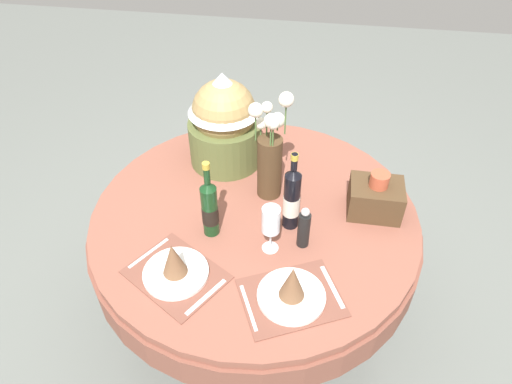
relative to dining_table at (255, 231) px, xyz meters
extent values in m
plane|color=slate|center=(0.00, 0.00, -0.60)|extent=(8.00, 8.00, 0.00)
cylinder|color=brown|center=(0.00, 0.00, 0.10)|extent=(1.37, 1.37, 0.04)
cylinder|color=brown|center=(0.00, 0.00, 0.01)|extent=(1.39, 1.39, 0.14)
cylinder|color=black|center=(0.00, 0.00, -0.25)|extent=(0.12, 0.12, 0.65)
cylinder|color=black|center=(0.00, 0.00, -0.59)|extent=(0.66, 0.66, 0.03)
cube|color=brown|center=(-0.23, -0.38, 0.12)|extent=(0.43, 0.40, 0.00)
cylinder|color=white|center=(-0.23, -0.38, 0.13)|extent=(0.24, 0.24, 0.02)
cone|color=brown|center=(-0.23, -0.38, 0.21)|extent=(0.09, 0.09, 0.14)
cube|color=silver|center=(-0.36, -0.30, 0.12)|extent=(0.11, 0.17, 0.00)
cube|color=silver|center=(-0.10, -0.46, 0.12)|extent=(0.11, 0.17, 0.00)
cube|color=brown|center=(0.20, -0.41, 0.12)|extent=(0.42, 0.38, 0.00)
cylinder|color=white|center=(0.20, -0.41, 0.13)|extent=(0.24, 0.24, 0.02)
cone|color=brown|center=(0.20, -0.41, 0.21)|extent=(0.09, 0.09, 0.14)
cube|color=silver|center=(0.06, -0.48, 0.12)|extent=(0.09, 0.18, 0.00)
cube|color=silver|center=(0.34, -0.34, 0.12)|extent=(0.10, 0.18, 0.00)
cylinder|color=#47331E|center=(0.04, 0.13, 0.26)|extent=(0.10, 0.10, 0.28)
sphere|color=silver|center=(0.00, 0.15, 0.46)|extent=(0.05, 0.05, 0.05)
cylinder|color=#4C7038|center=(0.00, 0.15, 0.42)|extent=(0.01, 0.01, 0.04)
sphere|color=silver|center=(0.10, 0.18, 0.56)|extent=(0.06, 0.06, 0.06)
cylinder|color=#4C7038|center=(0.10, 0.18, 0.47)|extent=(0.01, 0.01, 0.14)
sphere|color=silver|center=(0.02, 0.16, 0.53)|extent=(0.05, 0.05, 0.05)
cylinder|color=#4C7038|center=(0.02, 0.16, 0.46)|extent=(0.01, 0.01, 0.12)
sphere|color=silver|center=(-0.01, 0.11, 0.54)|extent=(0.06, 0.06, 0.06)
cylinder|color=#4C7038|center=(-0.01, 0.11, 0.46)|extent=(0.01, 0.01, 0.12)
sphere|color=silver|center=(0.06, 0.09, 0.51)|extent=(0.05, 0.05, 0.05)
cylinder|color=#4C7038|center=(0.06, 0.09, 0.45)|extent=(0.01, 0.01, 0.09)
sphere|color=silver|center=(0.06, 0.20, 0.45)|extent=(0.06, 0.06, 0.06)
cylinder|color=#4C7038|center=(0.06, 0.20, 0.42)|extent=(0.01, 0.01, 0.03)
sphere|color=silver|center=(0.05, 0.09, 0.52)|extent=(0.06, 0.06, 0.06)
cylinder|color=#4C7038|center=(0.05, 0.09, 0.45)|extent=(0.01, 0.01, 0.09)
cylinder|color=#143819|center=(-0.15, -0.14, 0.23)|extent=(0.06, 0.06, 0.23)
cylinder|color=black|center=(-0.15, -0.14, 0.22)|extent=(0.07, 0.07, 0.08)
cone|color=#143819|center=(-0.15, -0.14, 0.36)|extent=(0.06, 0.06, 0.03)
cylinder|color=#143819|center=(-0.15, -0.14, 0.42)|extent=(0.02, 0.02, 0.09)
cylinder|color=#B29933|center=(-0.15, -0.14, 0.45)|extent=(0.03, 0.03, 0.02)
cylinder|color=black|center=(0.15, -0.05, 0.25)|extent=(0.07, 0.07, 0.26)
cylinder|color=silver|center=(0.15, -0.05, 0.23)|extent=(0.07, 0.07, 0.09)
cone|color=black|center=(0.15, -0.05, 0.39)|extent=(0.07, 0.07, 0.03)
cylinder|color=black|center=(0.15, -0.05, 0.44)|extent=(0.02, 0.02, 0.07)
cylinder|color=#B29933|center=(0.15, -0.05, 0.46)|extent=(0.03, 0.03, 0.02)
cylinder|color=silver|center=(0.09, -0.19, 0.12)|extent=(0.06, 0.06, 0.00)
cylinder|color=silver|center=(0.09, -0.19, 0.17)|extent=(0.01, 0.01, 0.10)
cylinder|color=silver|center=(0.09, -0.19, 0.27)|extent=(0.07, 0.07, 0.11)
cylinder|color=black|center=(0.21, -0.15, 0.20)|extent=(0.05, 0.05, 0.16)
sphere|color=#B7B7BC|center=(0.21, -0.15, 0.29)|extent=(0.03, 0.03, 0.03)
cylinder|color=#566033|center=(-0.19, 0.34, 0.22)|extent=(0.34, 0.34, 0.21)
sphere|color=#9E7F4C|center=(-0.19, 0.34, 0.39)|extent=(0.29, 0.29, 0.29)
cone|color=silver|center=(-0.19, 0.34, 0.48)|extent=(0.32, 0.32, 0.18)
cube|color=#47331E|center=(0.49, 0.08, 0.19)|extent=(0.22, 0.17, 0.14)
cylinder|color=#B24C33|center=(0.49, 0.08, 0.29)|extent=(0.08, 0.08, 0.06)
camera|label=1|loc=(0.23, -1.38, 1.46)|focal=32.31mm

